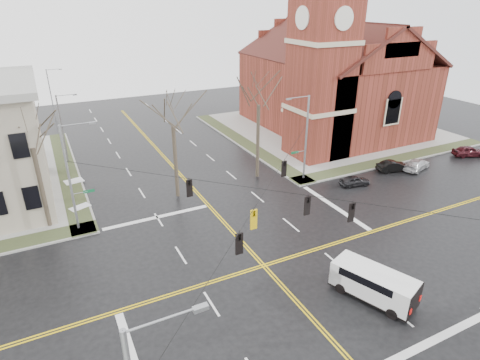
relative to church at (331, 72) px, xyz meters
name	(u,v)px	position (x,y,z in m)	size (l,w,h in m)	color
ground	(264,266)	(-24.76, -24.78, -8.43)	(120.00, 120.00, 0.00)	black
sidewalks	(264,265)	(-24.76, -24.78, -8.36)	(80.00, 80.00, 0.17)	gray
road_markings	(264,266)	(-24.76, -24.78, -8.43)	(100.00, 100.00, 0.01)	gold
church	(331,72)	(0.00, 0.00, 0.00)	(24.28, 27.48, 27.50)	maroon
signal_pole_ne	(305,136)	(-13.44, -13.28, -3.48)	(2.75, 0.22, 9.00)	gray
signal_pole_nw	(71,175)	(-36.09, -13.28, -3.48)	(2.75, 0.22, 9.00)	gray
span_wires	(266,190)	(-24.76, -24.78, -2.23)	(23.02, 23.02, 0.03)	black
traffic_signals	(271,204)	(-24.76, -25.45, -2.98)	(8.21, 8.26, 1.30)	black
streetlight_north_a	(63,127)	(-35.42, 3.22, -3.97)	(2.30, 0.20, 8.00)	gray
streetlight_north_b	(52,93)	(-35.42, 23.22, -3.97)	(2.30, 0.20, 8.00)	gray
cargo_van	(370,281)	(-20.24, -30.72, -7.22)	(3.89, 5.75, 2.05)	white
parked_car_a	(355,181)	(-9.40, -17.00, -7.89)	(1.27, 3.17, 1.08)	black
parked_car_b	(393,166)	(-2.93, -15.96, -7.82)	(1.29, 3.70, 1.22)	black
parked_car_c	(417,164)	(-0.12, -16.78, -7.82)	(1.71, 4.21, 1.22)	#BBBCBE
parked_car_d	(469,151)	(9.04, -16.69, -7.77)	(1.57, 3.89, 1.33)	#421219
tree_nw_far	(31,142)	(-38.41, -11.74, -0.80)	(4.00, 4.00, 10.53)	#332C20
tree_nw_near	(173,122)	(-26.79, -11.30, -0.77)	(4.00, 4.00, 10.57)	#332C20
tree_ne	(259,100)	(-17.50, -10.61, 0.12)	(4.00, 4.00, 11.82)	#332C20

